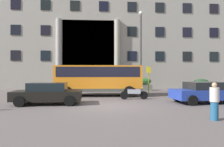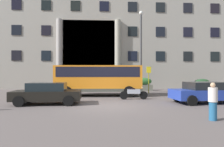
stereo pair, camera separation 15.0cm
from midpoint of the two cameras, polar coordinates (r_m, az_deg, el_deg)
The scene contains 12 objects.
ground_plane at distance 11.65m, azimuth -0.87°, elevation -9.65°, with size 80.00×64.00×0.12m, color #5C5250.
office_building_facade at distance 29.90m, azimuth -2.26°, elevation 14.24°, with size 35.21×9.61×18.57m.
orange_minibus at distance 16.98m, azimuth -3.61°, elevation -1.21°, with size 7.17×2.87×2.56m.
bus_stop_sign at distance 19.44m, azimuth 10.72°, elevation -0.94°, with size 0.44×0.08×2.57m.
hedge_planter_far_west at distance 24.74m, azimuth 24.61°, elevation -2.97°, with size 1.92×0.71×1.31m.
hedge_planter_entrance_left at distance 22.68m, azimuth 9.33°, elevation -3.10°, with size 1.85×0.76×1.43m.
hedge_planter_far_east at distance 22.21m, azimuth 1.60°, elevation -3.24°, with size 1.67×0.80×1.37m.
white_taxi_kerbside at distance 12.92m, azimuth -17.75°, elevation -5.35°, with size 4.16×2.16×1.33m.
parked_hatchback_near at distance 14.14m, azimuth 25.39°, elevation -4.84°, with size 4.32×2.35×1.35m.
scooter_by_planter at distance 14.70m, azimuth 6.37°, elevation -5.62°, with size 2.06×0.55×0.89m.
pedestrian_man_red_shirt at distance 9.04m, azimuth 27.41°, elevation -7.16°, with size 0.36×0.36×1.52m.
lamppost_plaza_centre at distance 20.26m, azimuth 8.54°, elevation 7.97°, with size 0.40×0.40×8.17m.
Camera 2 is at (-0.38, -11.48, 1.87)m, focal length 31.84 mm.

